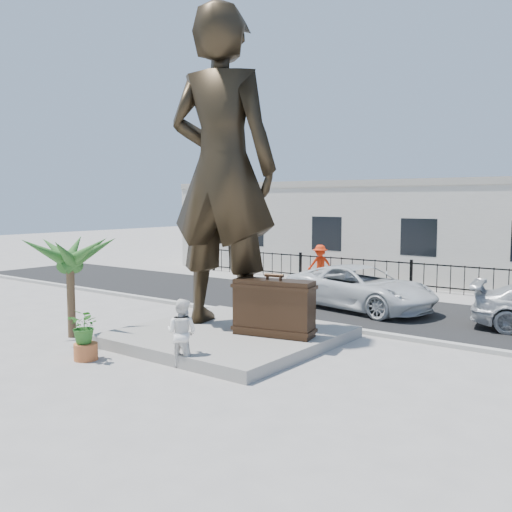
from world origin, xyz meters
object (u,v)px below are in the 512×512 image
Objects in this scene: suitcase at (274,308)px; tourist at (182,333)px; statue at (222,169)px; car_white at (360,288)px.

suitcase reaches higher than tourist.
statue reaches higher than tourist.
statue is 5.54× the size of tourist.
suitcase is 0.38× the size of car_white.
suitcase is 5.97m from car_white.
statue reaches higher than car_white.
statue is 4.10m from suitcase.
suitcase is at bearing -117.55° from tourist.
statue is at bearing 160.74° from suitcase.
statue is 4.21× the size of suitcase.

